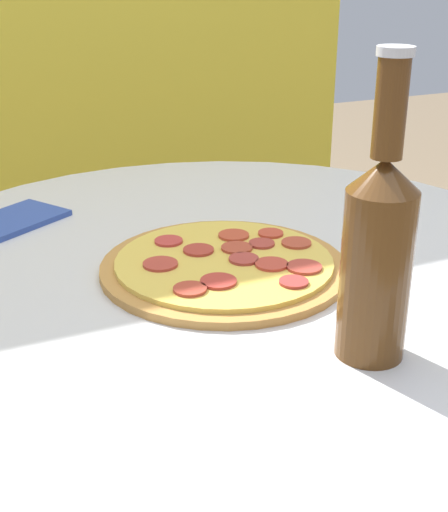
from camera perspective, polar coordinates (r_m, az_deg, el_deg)
The scene contains 5 objects.
table at distance 0.99m, azimuth 0.24°, elevation -10.84°, with size 0.94×0.94×0.73m.
fence_panel at distance 1.69m, azimuth -12.94°, elevation 15.65°, with size 1.43×0.04×1.77m.
pizza at distance 0.87m, azimuth 0.06°, elevation -0.72°, with size 0.30×0.30×0.02m.
beer_bottle at distance 0.66m, azimuth 12.19°, elevation 0.52°, with size 0.07×0.07×0.29m.
napkin at distance 1.07m, azimuth -16.74°, elevation 2.67°, with size 0.18×0.16×0.01m.
Camera 1 is at (-0.34, -0.75, 1.09)m, focal length 50.00 mm.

